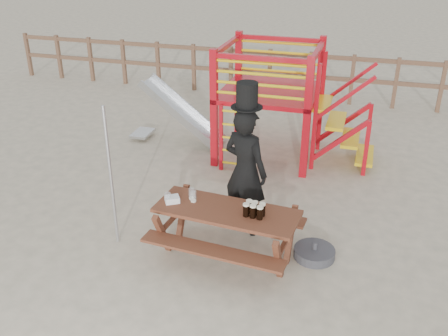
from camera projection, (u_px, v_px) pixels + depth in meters
ground at (193, 259)px, 6.49m from camera, size 60.00×60.00×0.00m
back_fence at (290, 70)px, 12.19m from camera, size 15.09×0.09×1.20m
playground_fort at (265, 99)px, 9.07m from camera, size 4.71×1.84×2.10m
picnic_table at (227, 227)px, 6.37m from camera, size 1.91×1.39×0.70m
man_with_hat at (246, 168)px, 6.74m from camera, size 0.78×0.65×2.15m
metal_pole at (111, 178)px, 6.44m from camera, size 0.04×0.04×1.96m
parasol_base at (314, 253)px, 6.51m from camera, size 0.54×0.54×0.23m
paper_bag at (172, 199)px, 6.41m from camera, size 0.23×0.21×0.08m
stout_pints at (254, 210)px, 6.09m from camera, size 0.27×0.19×0.17m
empty_glasses at (184, 197)px, 6.42m from camera, size 0.38×0.27×0.15m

